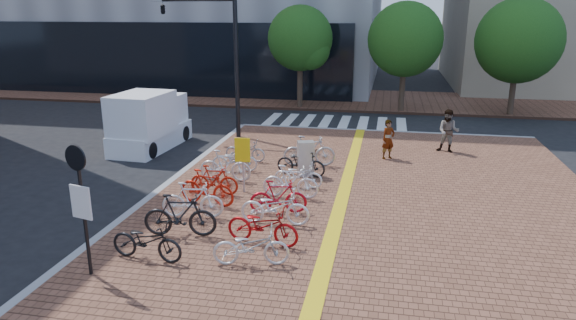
% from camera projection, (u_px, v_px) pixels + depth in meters
% --- Properties ---
extents(ground, '(120.00, 120.00, 0.00)m').
position_uv_depth(ground, '(262.00, 228.00, 14.31)').
color(ground, black).
rests_on(ground, ground).
extents(kerb_west, '(0.25, 34.00, 0.15)m').
position_uv_depth(kerb_west, '(10.00, 308.00, 10.32)').
color(kerb_west, gray).
rests_on(kerb_west, ground).
extents(kerb_north, '(14.00, 0.25, 0.15)m').
position_uv_depth(kerb_north, '(381.00, 132.00, 25.02)').
color(kerb_north, gray).
rests_on(kerb_north, ground).
extents(far_sidewalk, '(70.00, 8.00, 0.15)m').
position_uv_depth(far_sidewalk, '(338.00, 99.00, 34.04)').
color(far_sidewalk, brown).
rests_on(far_sidewalk, ground).
extents(crosswalk, '(7.50, 4.00, 0.01)m').
position_uv_depth(crosswalk, '(335.00, 123.00, 27.38)').
color(crosswalk, silver).
rests_on(crosswalk, ground).
extents(street_trees, '(16.20, 4.60, 6.35)m').
position_uv_depth(street_trees, '(424.00, 41.00, 28.62)').
color(street_trees, '#38281E').
rests_on(street_trees, far_sidewalk).
extents(bike_0, '(1.87, 0.80, 0.96)m').
position_uv_depth(bike_0, '(147.00, 241.00, 12.04)').
color(bike_0, black).
rests_on(bike_0, sidewalk).
extents(bike_1, '(1.97, 0.80, 1.15)m').
position_uv_depth(bike_1, '(180.00, 215.00, 13.28)').
color(bike_1, black).
rests_on(bike_1, sidewalk).
extents(bike_2, '(1.81, 0.75, 1.06)m').
position_uv_depth(bike_2, '(193.00, 200.00, 14.46)').
color(bike_2, white).
rests_on(bike_2, sidewalk).
extents(bike_3, '(1.88, 0.84, 1.09)m').
position_uv_depth(bike_3, '(207.00, 187.00, 15.43)').
color(bike_3, red).
rests_on(bike_3, sidewalk).
extents(bike_4, '(1.59, 0.46, 0.96)m').
position_uv_depth(bike_4, '(214.00, 180.00, 16.33)').
color(bike_4, '#B31D0C').
rests_on(bike_4, sidewalk).
extents(bike_5, '(1.82, 0.52, 1.09)m').
position_uv_depth(bike_5, '(225.00, 166.00, 17.58)').
color(bike_5, silver).
rests_on(bike_5, sidewalk).
extents(bike_6, '(1.73, 0.83, 0.87)m').
position_uv_depth(bike_6, '(235.00, 160.00, 18.66)').
color(bike_6, silver).
rests_on(bike_6, sidewalk).
extents(bike_7, '(1.66, 0.69, 0.85)m').
position_uv_depth(bike_7, '(245.00, 150.00, 19.91)').
color(bike_7, '#A5A5A9').
rests_on(bike_7, sidewalk).
extents(bike_8, '(1.86, 0.97, 0.93)m').
position_uv_depth(bike_8, '(251.00, 246.00, 11.80)').
color(bike_8, silver).
rests_on(bike_8, sidewalk).
extents(bike_9, '(1.98, 0.93, 1.00)m').
position_uv_depth(bike_9, '(263.00, 225.00, 12.85)').
color(bike_9, '#A40B0E').
rests_on(bike_9, sidewalk).
extents(bike_10, '(1.93, 0.72, 1.00)m').
position_uv_depth(bike_10, '(275.00, 207.00, 14.03)').
color(bike_10, white).
rests_on(bike_10, sidewalk).
extents(bike_11, '(1.72, 0.79, 1.00)m').
position_uv_depth(bike_11, '(278.00, 197.00, 14.80)').
color(bike_11, '#B40C1B').
rests_on(bike_11, sidewalk).
extents(bike_12, '(1.78, 0.52, 1.07)m').
position_uv_depth(bike_12, '(290.00, 182.00, 15.98)').
color(bike_12, white).
rests_on(bike_12, sidewalk).
extents(bike_13, '(1.65, 0.64, 0.85)m').
position_uv_depth(bike_13, '(298.00, 175.00, 16.99)').
color(bike_13, white).
rests_on(bike_13, sidewalk).
extents(bike_14, '(1.90, 0.97, 0.95)m').
position_uv_depth(bike_14, '(301.00, 162.00, 18.18)').
color(bike_14, black).
rests_on(bike_14, sidewalk).
extents(bike_15, '(2.02, 0.89, 1.17)m').
position_uv_depth(bike_15, '(309.00, 151.00, 19.22)').
color(bike_15, '#A8A8AD').
rests_on(bike_15, sidewalk).
extents(pedestrian_a, '(0.68, 0.64, 1.56)m').
position_uv_depth(pedestrian_a, '(388.00, 139.00, 20.13)').
color(pedestrian_a, gray).
rests_on(pedestrian_a, sidewalk).
extents(pedestrian_b, '(1.02, 0.89, 1.78)m').
position_uv_depth(pedestrian_b, '(448.00, 131.00, 21.03)').
color(pedestrian_b, '#4A4D5D').
rests_on(pedestrian_b, sidewalk).
extents(utility_box, '(0.67, 0.57, 1.24)m').
position_uv_depth(utility_box, '(306.00, 159.00, 18.13)').
color(utility_box, '#B0B1B5').
rests_on(utility_box, sidewalk).
extents(yellow_sign, '(0.49, 0.14, 1.81)m').
position_uv_depth(yellow_sign, '(243.00, 155.00, 16.28)').
color(yellow_sign, '#B7B7BC').
rests_on(yellow_sign, sidewalk).
extents(notice_sign, '(0.55, 0.19, 3.01)m').
position_uv_depth(notice_sign, '(81.00, 195.00, 10.95)').
color(notice_sign, black).
rests_on(notice_sign, sidewalk).
extents(traffic_light_pole, '(3.60, 1.39, 6.70)m').
position_uv_depth(traffic_light_pole, '(202.00, 34.00, 22.83)').
color(traffic_light_pole, black).
rests_on(traffic_light_pole, sidewalk).
extents(box_truck, '(2.12, 4.44, 2.51)m').
position_uv_depth(box_truck, '(149.00, 122.00, 22.13)').
color(box_truck, white).
rests_on(box_truck, ground).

